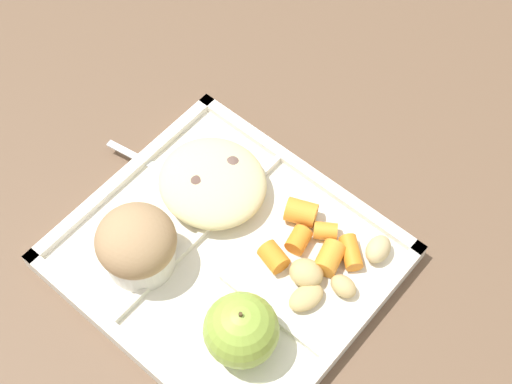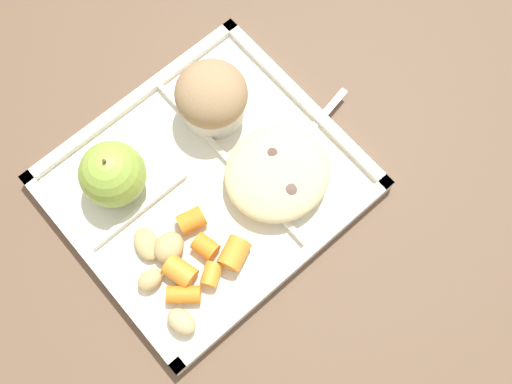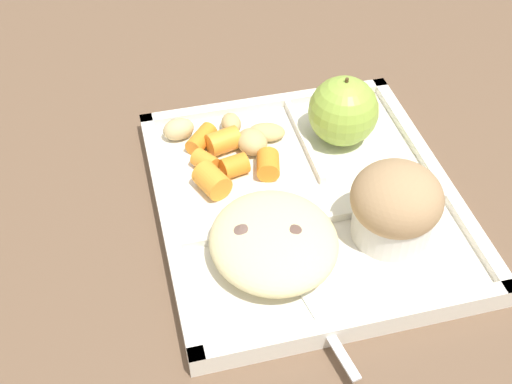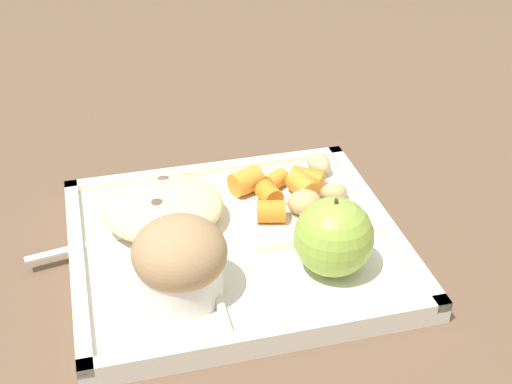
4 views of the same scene
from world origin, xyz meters
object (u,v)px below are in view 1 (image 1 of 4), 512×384
(lunch_tray, at_px, (226,258))
(plastic_fork, at_px, (174,177))
(bran_muffin, at_px, (137,245))
(green_apple, at_px, (241,330))

(lunch_tray, relative_size, plastic_fork, 2.01)
(plastic_fork, bearing_deg, bran_muffin, 115.52)
(lunch_tray, bearing_deg, plastic_fork, -17.96)
(lunch_tray, height_order, plastic_fork, lunch_tray)
(lunch_tray, xyz_separation_m, bran_muffin, (0.06, 0.06, 0.04))
(green_apple, height_order, plastic_fork, green_apple)
(lunch_tray, xyz_separation_m, green_apple, (-0.08, 0.06, 0.04))
(green_apple, relative_size, plastic_fork, 0.49)
(green_apple, xyz_separation_m, bran_muffin, (0.14, 0.00, 0.00))
(plastic_fork, bearing_deg, lunch_tray, 162.04)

